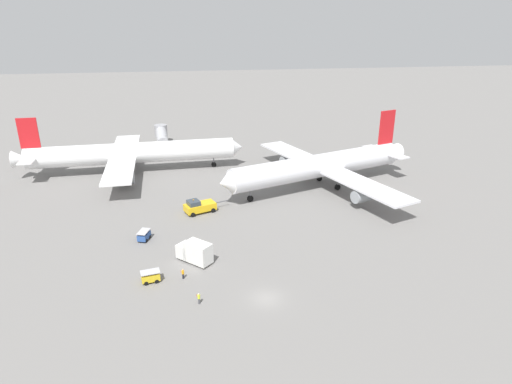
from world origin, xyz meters
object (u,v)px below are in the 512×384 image
airliner_at_gate_left (131,153)px  airliner_being_pushed (320,166)px  gse_baggage_cart_near_cluster (151,277)px  ground_crew_wing_walker_right (183,274)px  ground_crew_marshaller_foreground (199,298)px  jet_bridge (162,135)px  pushback_tug (199,206)px  gse_catering_truck_tall (195,252)px  gse_baggage_cart_trailing (144,236)px

airliner_at_gate_left → airliner_being_pushed: bearing=-23.3°
gse_baggage_cart_near_cluster → ground_crew_wing_walker_right: size_ratio=1.83×
ground_crew_marshaller_foreground → jet_bridge: bearing=94.8°
pushback_tug → jet_bridge: jet_bridge is taller
gse_catering_truck_tall → gse_baggage_cart_near_cluster: gse_catering_truck_tall is taller
gse_catering_truck_tall → gse_baggage_cart_near_cluster: 8.12m
ground_crew_marshaller_foreground → gse_catering_truck_tall: bearing=90.2°
ground_crew_wing_walker_right → airliner_at_gate_left: bearing=102.6°
gse_baggage_cart_near_cluster → ground_crew_marshaller_foreground: bearing=-44.6°
airliner_at_gate_left → gse_baggage_cart_trailing: bearing=-82.4°
ground_crew_wing_walker_right → jet_bridge: 74.13m
gse_catering_truck_tall → ground_crew_wing_walker_right: 5.08m
gse_baggage_cart_near_cluster → airliner_being_pushed: bearing=43.0°
airliner_at_gate_left → pushback_tug: 32.02m
airliner_being_pushed → gse_baggage_cart_trailing: airliner_being_pushed is taller
airliner_being_pushed → pushback_tug: 29.46m
airliner_being_pushed → pushback_tug: size_ratio=5.29×
gse_baggage_cart_near_cluster → ground_crew_marshaller_foreground: (6.64, -6.55, -0.01)m
pushback_tug → ground_crew_wing_walker_right: 24.09m
airliner_being_pushed → ground_crew_wing_walker_right: (-31.21, -33.39, -4.20)m
jet_bridge → airliner_at_gate_left: bearing=-107.0°
airliner_being_pushed → ground_crew_marshaller_foreground: airliner_being_pushed is taller
jet_bridge → gse_baggage_cart_trailing: bearing=-91.5°
pushback_tug → gse_baggage_cart_trailing: size_ratio=2.96×
jet_bridge → pushback_tug: bearing=-80.5°
gse_catering_truck_tall → ground_crew_marshaller_foreground: gse_catering_truck_tall is taller
ground_crew_wing_walker_right → jet_bridge: bearing=93.7°
jet_bridge → ground_crew_wing_walker_right: bearing=-86.3°
pushback_tug → gse_baggage_cart_near_cluster: 25.26m
airliner_being_pushed → ground_crew_marshaller_foreground: 49.71m
airliner_at_gate_left → gse_baggage_cart_near_cluster: (6.91, -51.85, -3.98)m
airliner_at_gate_left → pushback_tug: size_ratio=6.03×
ground_crew_marshaller_foreground → airliner_at_gate_left: bearing=103.1°
gse_catering_truck_tall → pushback_tug: bearing=85.1°
airliner_being_pushed → ground_crew_wing_walker_right: size_ratio=29.82×
pushback_tug → airliner_being_pushed: bearing=19.1°
airliner_at_gate_left → ground_crew_marshaller_foreground: 60.09m
airliner_at_gate_left → airliner_being_pushed: size_ratio=1.14×
gse_baggage_cart_trailing → ground_crew_wing_walker_right: gse_baggage_cart_trailing is taller
pushback_tug → gse_baggage_cart_near_cluster: bearing=-109.1°
ground_crew_wing_walker_right → pushback_tug: bearing=81.4°
airliner_being_pushed → airliner_at_gate_left: bearing=156.7°
airliner_at_gate_left → ground_crew_wing_walker_right: airliner_at_gate_left is taller
airliner_being_pushed → jet_bridge: 54.23m
airliner_being_pushed → gse_baggage_cart_near_cluster: 49.21m
airliner_being_pushed → pushback_tug: bearing=-160.9°
gse_baggage_cart_near_cluster → jet_bridge: 74.03m
ground_crew_marshaller_foreground → gse_baggage_cart_near_cluster: bearing=135.4°
pushback_tug → ground_crew_marshaller_foreground: pushback_tug is taller
ground_crew_wing_walker_right → gse_baggage_cart_near_cluster: bearing=-179.4°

